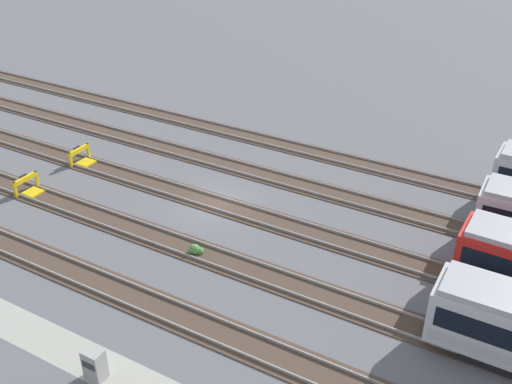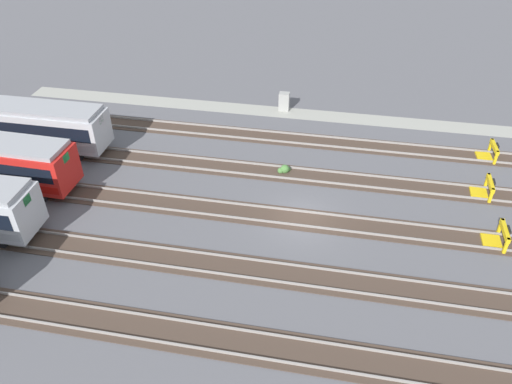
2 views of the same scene
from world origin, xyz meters
The scene contains 12 objects.
ground_plane centered at (0.00, 0.00, 0.00)m, with size 400.00×400.00×0.00m, color #5B5B60.
service_walkway centered at (0.00, -14.48, 0.00)m, with size 54.00×2.00×0.01m, color #9E9E93.
rail_track_nearest centered at (0.00, -9.99, 0.04)m, with size 90.00×2.23×0.21m.
rail_track_near_inner centered at (0.00, -4.99, 0.04)m, with size 90.00×2.24×0.21m.
rail_track_middle centered at (0.00, 0.00, 0.04)m, with size 90.00×2.24×0.21m.
rail_track_far_inner centered at (0.00, 4.99, 0.04)m, with size 90.00×2.23×0.21m.
rail_track_farthest centered at (0.00, 9.99, 0.04)m, with size 90.00×2.23×0.21m.
bumper_stop_nearest_track centered at (-13.00, -9.98, 0.51)m, with size 1.37×2.01×1.22m.
bumper_stop_near_inner_track centered at (-11.82, -5.00, 0.51)m, with size 1.36×2.01×1.22m.
bumper_stop_middle_track centered at (-11.74, 0.00, 0.51)m, with size 1.35×2.00×1.22m.
electrical_cabinet centered at (3.34, -15.03, 0.80)m, with size 0.90×0.73×1.60m.
weed_clump centered at (1.91, -5.19, 0.24)m, with size 0.92×0.70×0.64m.
Camera 2 is at (-1.65, 24.75, 20.29)m, focal length 35.00 mm.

